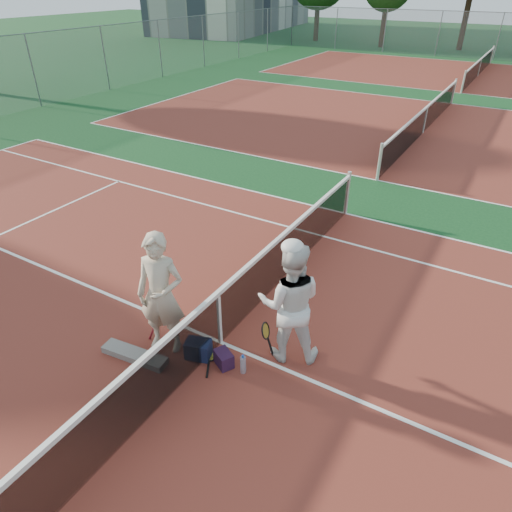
{
  "coord_description": "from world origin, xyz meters",
  "views": [
    {
      "loc": [
        3.33,
        -4.48,
        5.05
      ],
      "look_at": [
        0.0,
        1.12,
        1.05
      ],
      "focal_mm": 32.0,
      "sensor_mm": 36.0,
      "label": 1
    }
  ],
  "objects_px": {
    "sports_bag_purple": "(224,359)",
    "water_bottle": "(243,365)",
    "player_a": "(161,294)",
    "player_b": "(290,303)",
    "net_main": "(219,318)",
    "racket_red": "(160,324)",
    "racket_spare": "(210,355)",
    "racket_black_held": "(265,339)",
    "sports_bag_navy": "(198,349)"
  },
  "relations": [
    {
      "from": "racket_black_held",
      "to": "water_bottle",
      "type": "height_order",
      "value": "racket_black_held"
    },
    {
      "from": "racket_red",
      "to": "racket_spare",
      "type": "xyz_separation_m",
      "value": [
        0.94,
        0.05,
        -0.26
      ]
    },
    {
      "from": "racket_black_held",
      "to": "water_bottle",
      "type": "xyz_separation_m",
      "value": [
        -0.08,
        -0.52,
        -0.14
      ]
    },
    {
      "from": "racket_spare",
      "to": "sports_bag_purple",
      "type": "relative_size",
      "value": 1.97
    },
    {
      "from": "racket_spare",
      "to": "net_main",
      "type": "bearing_deg",
      "value": -24.95
    },
    {
      "from": "player_b",
      "to": "racket_black_held",
      "type": "bearing_deg",
      "value": 5.01
    },
    {
      "from": "racket_black_held",
      "to": "sports_bag_purple",
      "type": "height_order",
      "value": "racket_black_held"
    },
    {
      "from": "net_main",
      "to": "sports_bag_navy",
      "type": "height_order",
      "value": "net_main"
    },
    {
      "from": "net_main",
      "to": "sports_bag_purple",
      "type": "bearing_deg",
      "value": -49.57
    },
    {
      "from": "player_a",
      "to": "racket_red",
      "type": "xyz_separation_m",
      "value": [
        -0.21,
        0.1,
        -0.73
      ]
    },
    {
      "from": "player_a",
      "to": "racket_black_held",
      "type": "bearing_deg",
      "value": 6.21
    },
    {
      "from": "sports_bag_purple",
      "to": "water_bottle",
      "type": "bearing_deg",
      "value": 3.34
    },
    {
      "from": "player_b",
      "to": "racket_red",
      "type": "xyz_separation_m",
      "value": [
        -1.95,
        -0.72,
        -0.71
      ]
    },
    {
      "from": "net_main",
      "to": "racket_black_held",
      "type": "distance_m",
      "value": 0.79
    },
    {
      "from": "sports_bag_navy",
      "to": "water_bottle",
      "type": "height_order",
      "value": "sports_bag_navy"
    },
    {
      "from": "sports_bag_purple",
      "to": "player_b",
      "type": "bearing_deg",
      "value": 45.07
    },
    {
      "from": "sports_bag_navy",
      "to": "sports_bag_purple",
      "type": "xyz_separation_m",
      "value": [
        0.44,
        0.05,
        -0.03
      ]
    },
    {
      "from": "racket_black_held",
      "to": "net_main",
      "type": "bearing_deg",
      "value": 4.18
    },
    {
      "from": "racket_red",
      "to": "racket_spare",
      "type": "height_order",
      "value": "racket_red"
    },
    {
      "from": "player_a",
      "to": "sports_bag_purple",
      "type": "distance_m",
      "value": 1.35
    },
    {
      "from": "player_a",
      "to": "racket_black_held",
      "type": "xyz_separation_m",
      "value": [
        1.44,
        0.65,
        -0.72
      ]
    },
    {
      "from": "racket_red",
      "to": "sports_bag_navy",
      "type": "bearing_deg",
      "value": -49.49
    },
    {
      "from": "racket_red",
      "to": "water_bottle",
      "type": "xyz_separation_m",
      "value": [
        1.57,
        0.02,
        -0.13
      ]
    },
    {
      "from": "net_main",
      "to": "player_a",
      "type": "height_order",
      "value": "player_a"
    },
    {
      "from": "racket_spare",
      "to": "water_bottle",
      "type": "bearing_deg",
      "value": -122.5
    },
    {
      "from": "sports_bag_navy",
      "to": "sports_bag_purple",
      "type": "bearing_deg",
      "value": 6.66
    },
    {
      "from": "racket_red",
      "to": "water_bottle",
      "type": "bearing_deg",
      "value": -45.2
    },
    {
      "from": "net_main",
      "to": "player_b",
      "type": "height_order",
      "value": "player_b"
    },
    {
      "from": "racket_red",
      "to": "sports_bag_purple",
      "type": "height_order",
      "value": "racket_red"
    },
    {
      "from": "net_main",
      "to": "racket_red",
      "type": "height_order",
      "value": "net_main"
    },
    {
      "from": "sports_bag_purple",
      "to": "racket_spare",
      "type": "bearing_deg",
      "value": 170.99
    },
    {
      "from": "sports_bag_purple",
      "to": "water_bottle",
      "type": "relative_size",
      "value": 1.01
    },
    {
      "from": "player_b",
      "to": "racket_spare",
      "type": "height_order",
      "value": "player_b"
    },
    {
      "from": "sports_bag_navy",
      "to": "sports_bag_purple",
      "type": "distance_m",
      "value": 0.44
    },
    {
      "from": "player_a",
      "to": "water_bottle",
      "type": "relative_size",
      "value": 6.73
    },
    {
      "from": "racket_black_held",
      "to": "water_bottle",
      "type": "distance_m",
      "value": 0.55
    },
    {
      "from": "player_b",
      "to": "racket_spare",
      "type": "xyz_separation_m",
      "value": [
        -1.02,
        -0.67,
        -0.97
      ]
    },
    {
      "from": "player_a",
      "to": "sports_bag_purple",
      "type": "xyz_separation_m",
      "value": [
        1.02,
        0.1,
        -0.89
      ]
    },
    {
      "from": "player_a",
      "to": "sports_bag_purple",
      "type": "relative_size",
      "value": 6.64
    },
    {
      "from": "racket_spare",
      "to": "sports_bag_navy",
      "type": "distance_m",
      "value": 0.22
    },
    {
      "from": "racket_red",
      "to": "sports_bag_navy",
      "type": "distance_m",
      "value": 0.81
    },
    {
      "from": "player_a",
      "to": "player_b",
      "type": "relative_size",
      "value": 1.02
    },
    {
      "from": "racket_black_held",
      "to": "sports_bag_purple",
      "type": "distance_m",
      "value": 0.7
    },
    {
      "from": "racket_spare",
      "to": "player_a",
      "type": "bearing_deg",
      "value": 71.8
    },
    {
      "from": "player_a",
      "to": "player_b",
      "type": "height_order",
      "value": "player_a"
    },
    {
      "from": "player_a",
      "to": "racket_red",
      "type": "distance_m",
      "value": 0.77
    },
    {
      "from": "net_main",
      "to": "player_a",
      "type": "bearing_deg",
      "value": -144.82
    },
    {
      "from": "racket_black_held",
      "to": "sports_bag_navy",
      "type": "xyz_separation_m",
      "value": [
        -0.85,
        -0.59,
        -0.14
      ]
    },
    {
      "from": "net_main",
      "to": "sports_bag_purple",
      "type": "distance_m",
      "value": 0.64
    },
    {
      "from": "player_b",
      "to": "water_bottle",
      "type": "distance_m",
      "value": 1.16
    }
  ]
}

